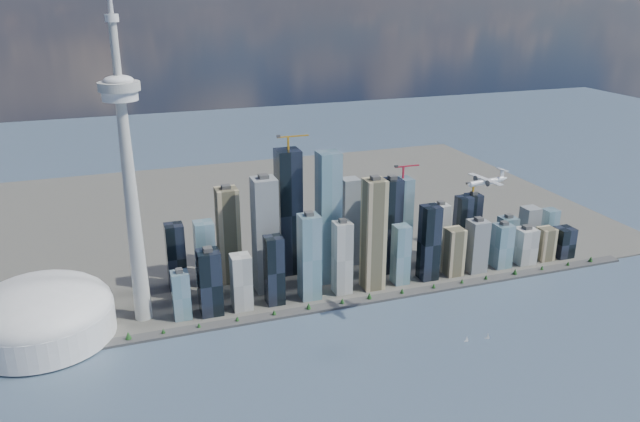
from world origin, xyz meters
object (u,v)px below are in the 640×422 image
object	(u,v)px
airplane	(487,181)
sailboat_west	(488,337)
needle_tower	(128,171)
sailboat_east	(467,340)
dome_stadium	(41,314)

from	to	relation	value
airplane	sailboat_west	xyz separation A→B (m)	(2.26, -34.42, -226.80)
needle_tower	sailboat_east	distance (m)	538.89
sailboat_west	airplane	bearing A→B (deg)	113.23
needle_tower	sailboat_west	size ratio (longest dim) A/B	57.81
sailboat_west	sailboat_east	xyz separation A→B (m)	(-33.08, 3.44, -0.12)
dome_stadium	sailboat_east	distance (m)	611.80
needle_tower	dome_stadium	xyz separation A→B (m)	(-140.00, -10.00, -196.40)
needle_tower	airplane	xyz separation A→B (m)	(464.67, -187.96, -5.98)
needle_tower	dome_stadium	bearing A→B (deg)	-175.91
needle_tower	sailboat_east	xyz separation A→B (m)	(433.85, -218.94, -232.90)
sailboat_east	airplane	bearing A→B (deg)	50.28
needle_tower	sailboat_west	world-z (taller)	needle_tower
airplane	sailboat_east	world-z (taller)	airplane
needle_tower	airplane	bearing A→B (deg)	-22.02
dome_stadium	sailboat_west	world-z (taller)	dome_stadium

